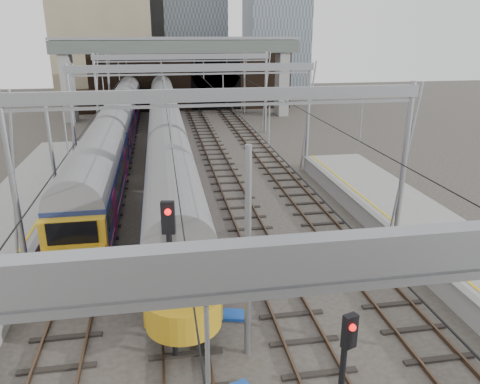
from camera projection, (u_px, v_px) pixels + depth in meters
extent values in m
cube|color=#4C3828|center=(88.00, 216.00, 26.35)|extent=(0.08, 80.00, 0.16)
cube|color=#4C3828|center=(114.00, 215.00, 26.58)|extent=(0.08, 80.00, 0.16)
cube|color=black|center=(101.00, 217.00, 26.49)|extent=(2.40, 80.00, 0.14)
cube|color=#4C3828|center=(160.00, 212.00, 26.99)|extent=(0.08, 80.00, 0.16)
cube|color=#4C3828|center=(185.00, 210.00, 27.22)|extent=(0.08, 80.00, 0.16)
cube|color=black|center=(172.00, 212.00, 27.13)|extent=(2.40, 80.00, 0.14)
cube|color=#4C3828|center=(228.00, 208.00, 27.62)|extent=(0.08, 80.00, 0.16)
cube|color=#4C3828|center=(252.00, 206.00, 27.85)|extent=(0.08, 80.00, 0.16)
cube|color=black|center=(240.00, 208.00, 27.76)|extent=(2.40, 80.00, 0.14)
cube|color=#4C3828|center=(294.00, 203.00, 28.26)|extent=(0.08, 80.00, 0.16)
cube|color=#4C3828|center=(316.00, 202.00, 28.49)|extent=(0.08, 80.00, 0.16)
cube|color=black|center=(305.00, 204.00, 28.40)|extent=(2.40, 80.00, 0.14)
cube|color=gray|center=(377.00, 252.00, 5.40)|extent=(16.80, 0.28, 0.50)
cylinder|color=gray|center=(14.00, 192.00, 18.31)|extent=(0.24, 0.24, 8.00)
cylinder|color=gray|center=(403.00, 172.00, 20.93)|extent=(0.24, 0.24, 8.00)
cube|color=gray|center=(220.00, 95.00, 18.44)|extent=(16.80, 0.28, 0.50)
cylinder|color=gray|center=(73.00, 125.00, 31.34)|extent=(0.24, 0.24, 8.00)
cylinder|color=gray|center=(308.00, 117.00, 33.96)|extent=(0.24, 0.24, 8.00)
cube|color=gray|center=(193.00, 68.00, 31.47)|extent=(16.80, 0.28, 0.50)
cylinder|color=gray|center=(97.00, 97.00, 44.38)|extent=(0.24, 0.24, 8.00)
cylinder|color=gray|center=(266.00, 93.00, 46.99)|extent=(0.24, 0.24, 8.00)
cube|color=gray|center=(182.00, 57.00, 44.50)|extent=(16.80, 0.28, 0.50)
cylinder|color=gray|center=(109.00, 83.00, 55.55)|extent=(0.24, 0.24, 8.00)
cylinder|color=gray|center=(244.00, 81.00, 58.16)|extent=(0.24, 0.24, 8.00)
cube|color=gray|center=(177.00, 51.00, 55.67)|extent=(16.80, 0.28, 0.50)
cube|color=black|center=(91.00, 120.00, 24.69)|extent=(0.03, 80.00, 0.03)
cube|color=black|center=(168.00, 118.00, 25.32)|extent=(0.03, 80.00, 0.03)
cube|color=black|center=(240.00, 116.00, 25.96)|extent=(0.03, 80.00, 0.03)
cube|color=black|center=(309.00, 114.00, 26.60)|extent=(0.03, 80.00, 0.03)
cube|color=black|center=(192.00, 75.00, 60.73)|extent=(26.00, 2.00, 9.00)
cube|color=black|center=(216.00, 90.00, 60.89)|extent=(6.50, 0.10, 5.20)
cylinder|color=black|center=(216.00, 69.00, 60.03)|extent=(6.50, 0.10, 6.50)
cube|color=black|center=(98.00, 101.00, 58.87)|extent=(6.00, 1.50, 3.00)
cube|color=gray|center=(68.00, 85.00, 52.97)|extent=(1.20, 2.50, 8.20)
cube|color=gray|center=(282.00, 81.00, 56.95)|extent=(1.20, 2.50, 8.20)
cube|color=#545E58|center=(177.00, 47.00, 53.61)|extent=(28.00, 3.00, 1.40)
cube|color=gray|center=(177.00, 38.00, 53.32)|extent=(28.00, 3.00, 0.30)
cube|color=tan|center=(103.00, 23.00, 69.72)|extent=(14.00, 12.00, 22.00)
cube|color=gray|center=(158.00, 36.00, 84.68)|extent=(18.00, 14.00, 18.00)
cube|color=black|center=(166.00, 139.00, 43.84)|extent=(2.04, 60.54, 0.70)
cube|color=#131D43|center=(165.00, 120.00, 43.25)|extent=(2.60, 60.54, 2.32)
cylinder|color=slate|center=(164.00, 107.00, 42.87)|extent=(2.54, 60.04, 2.54)
cube|color=black|center=(164.00, 116.00, 43.12)|extent=(2.62, 59.34, 0.70)
cube|color=#BA3A65|center=(165.00, 127.00, 43.46)|extent=(2.62, 59.54, 0.11)
cube|color=#BA8B17|center=(183.00, 293.00, 14.96)|extent=(2.54, 0.60, 2.12)
cube|color=black|center=(182.00, 280.00, 14.62)|extent=(1.95, 0.08, 0.93)
cube|color=black|center=(119.00, 150.00, 39.85)|extent=(2.01, 44.62, 0.70)
cube|color=#131D43|center=(117.00, 129.00, 39.26)|extent=(2.56, 44.62, 2.28)
cylinder|color=slate|center=(116.00, 115.00, 38.89)|extent=(2.50, 44.12, 2.50)
cube|color=black|center=(117.00, 125.00, 39.14)|extent=(2.58, 43.42, 0.68)
cube|color=#BA3A65|center=(118.00, 136.00, 39.47)|extent=(2.58, 43.62, 0.11)
cube|color=#BA8B17|center=(75.00, 244.00, 18.39)|extent=(2.50, 0.60, 2.08)
cube|color=black|center=(72.00, 233.00, 18.05)|extent=(1.92, 0.08, 0.91)
cylinder|color=black|center=(172.00, 285.00, 14.31)|extent=(0.18, 0.18, 5.27)
cube|color=black|center=(168.00, 218.00, 13.38)|extent=(0.41, 0.25, 0.99)
sphere|color=red|center=(168.00, 212.00, 13.20)|extent=(0.20, 0.20, 0.20)
cube|color=black|center=(350.00, 331.00, 9.92)|extent=(0.35, 0.27, 0.80)
sphere|color=red|center=(352.00, 328.00, 9.75)|extent=(0.16, 0.16, 0.16)
cube|color=#174AB3|center=(236.00, 315.00, 17.27)|extent=(1.12, 0.92, 0.11)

